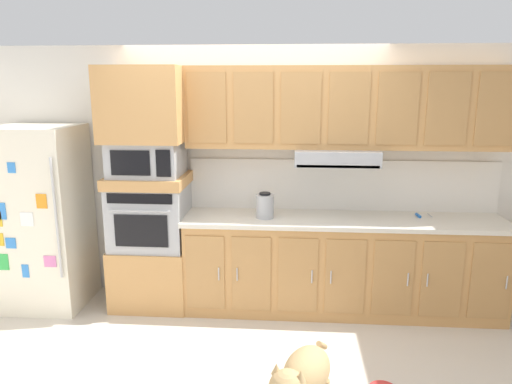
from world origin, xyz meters
name	(u,v)px	position (x,y,z in m)	size (l,w,h in m)	color
ground_plane	(244,346)	(0.00, 0.00, 0.00)	(9.60, 9.60, 0.00)	beige
back_kitchen_wall	(254,174)	(0.00, 1.11, 1.25)	(6.20, 0.12, 2.50)	silver
refrigerator	(43,217)	(-2.02, 0.68, 0.88)	(0.76, 0.73, 1.76)	silver
oven_base_cabinet	(153,274)	(-0.98, 0.75, 0.30)	(0.74, 0.62, 0.60)	tan
built_in_oven	(150,216)	(-0.98, 0.75, 0.90)	(0.70, 0.62, 0.60)	#A8AAAF
appliance_mid_shelf	(148,180)	(-0.98, 0.75, 1.25)	(0.74, 0.62, 0.10)	tan
microwave	(147,158)	(-0.98, 0.75, 1.46)	(0.64, 0.54, 0.32)	#A8AAAF
appliance_upper_cabinet	(144,104)	(-0.98, 0.75, 1.96)	(0.74, 0.62, 0.68)	tan
lower_cabinet_run	(342,266)	(0.86, 0.75, 0.44)	(2.95, 0.63, 0.88)	tan
countertop_slab	(344,220)	(0.86, 0.75, 0.90)	(2.99, 0.64, 0.04)	silver
backsplash_panel	(342,185)	(0.86, 1.04, 1.17)	(2.99, 0.02, 0.50)	white
upper_cabinet_with_hood	(346,111)	(0.86, 0.87, 1.90)	(2.95, 0.48, 0.88)	tan
screwdriver	(419,215)	(1.58, 0.84, 0.93)	(0.14, 0.12, 0.03)	blue
electric_kettle	(265,206)	(0.13, 0.70, 1.03)	(0.17, 0.17, 0.24)	#A8AAAF
dog	(302,377)	(0.46, -0.95, 0.37)	(0.44, 0.81, 0.58)	tan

